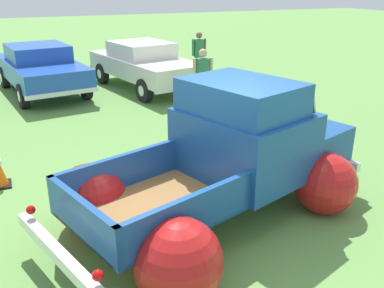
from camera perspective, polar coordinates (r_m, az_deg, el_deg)
name	(u,v)px	position (r m, az deg, el deg)	size (l,w,h in m)	color
ground_plane	(210,219)	(6.09, 2.50, -10.11)	(80.00, 80.00, 0.00)	#609347
vintage_pickup_truck	(231,163)	(5.98, 5.31, -2.58)	(4.98, 3.75, 1.96)	black
show_car_0	(41,67)	(13.52, -19.92, 9.81)	(2.51, 4.61, 1.43)	black
show_car_1	(144,63)	(13.43, -6.54, 10.84)	(2.69, 4.74, 1.43)	black
spectator_0	(199,53)	(14.62, 0.96, 12.31)	(0.53, 0.35, 1.60)	black
spectator_2	(203,76)	(10.91, 1.48, 9.23)	(0.54, 0.40, 1.60)	navy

